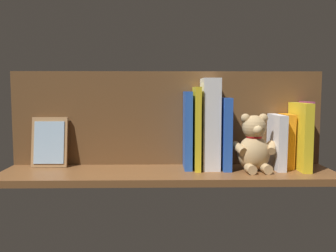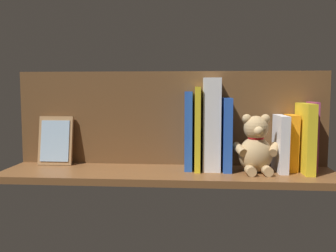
% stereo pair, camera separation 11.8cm
% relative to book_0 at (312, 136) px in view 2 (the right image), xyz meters
% --- Properties ---
extents(ground_plane, '(1.07, 0.26, 0.02)m').
position_rel_book_0_xyz_m(ground_plane, '(0.46, 0.04, -0.12)').
color(ground_plane, brown).
extents(shelf_back_panel, '(1.07, 0.02, 0.32)m').
position_rel_book_0_xyz_m(shelf_back_panel, '(0.46, -0.06, 0.05)').
color(shelf_back_panel, brown).
rests_on(shelf_back_panel, ground_plane).
extents(book_0, '(0.02, 0.10, 0.22)m').
position_rel_book_0_xyz_m(book_0, '(0.00, 0.00, 0.00)').
color(book_0, '#B23F72').
rests_on(book_0, ground_plane).
extents(book_1, '(0.03, 0.16, 0.22)m').
position_rel_book_0_xyz_m(book_1, '(0.03, 0.03, -0.00)').
color(book_1, yellow).
rests_on(book_1, ground_plane).
extents(book_2, '(0.03, 0.10, 0.18)m').
position_rel_book_0_xyz_m(book_2, '(0.07, -0.00, -0.02)').
color(book_2, orange).
rests_on(book_2, ground_plane).
extents(book_3, '(0.03, 0.14, 0.18)m').
position_rel_book_0_xyz_m(book_3, '(0.10, 0.02, -0.02)').
color(book_3, silver).
rests_on(book_3, ground_plane).
extents(teddy_bear, '(0.15, 0.12, 0.18)m').
position_rel_book_0_xyz_m(teddy_bear, '(0.19, 0.05, -0.03)').
color(teddy_bear, tan).
rests_on(teddy_bear, ground_plane).
extents(book_4, '(0.03, 0.13, 0.23)m').
position_rel_book_0_xyz_m(book_4, '(0.27, 0.01, 0.01)').
color(book_4, blue).
rests_on(book_4, ground_plane).
extents(dictionary_thick_white, '(0.06, 0.12, 0.30)m').
position_rel_book_0_xyz_m(dictionary_thick_white, '(0.32, 0.01, 0.04)').
color(dictionary_thick_white, white).
rests_on(dictionary_thick_white, ground_plane).
extents(book_5, '(0.02, 0.13, 0.27)m').
position_rel_book_0_xyz_m(book_5, '(0.37, 0.01, 0.02)').
color(book_5, yellow).
rests_on(book_5, ground_plane).
extents(book_6, '(0.02, 0.11, 0.25)m').
position_rel_book_0_xyz_m(book_6, '(0.40, 0.01, 0.02)').
color(book_6, blue).
rests_on(book_6, ground_plane).
extents(picture_frame_leaning, '(0.12, 0.04, 0.17)m').
position_rel_book_0_xyz_m(picture_frame_leaning, '(0.86, -0.03, -0.03)').
color(picture_frame_leaning, '#A87A4C').
rests_on(picture_frame_leaning, ground_plane).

